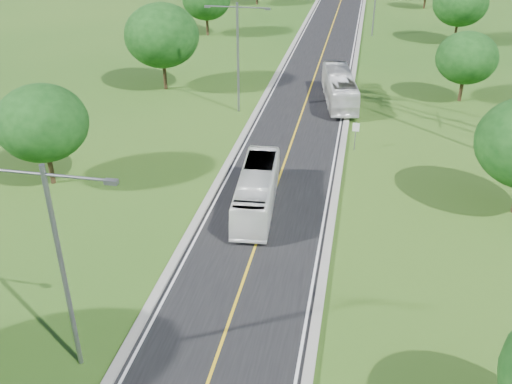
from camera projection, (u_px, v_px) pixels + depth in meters
ground at (317, 70)px, 66.29m from camera, size 260.00×260.00×0.00m
road at (322, 56)px, 71.44m from camera, size 8.00×150.00×0.06m
curb_left at (288, 53)px, 72.12m from camera, size 0.50×150.00×0.22m
curb_right at (356, 57)px, 70.69m from camera, size 0.50×150.00×0.22m
speed_limit_sign at (356, 132)px, 45.68m from camera, size 0.55×0.09×2.40m
streetlight_near_left at (60, 255)px, 23.09m from camera, size 5.90×0.25×10.00m
streetlight_mid_left at (238, 49)px, 51.52m from camera, size 5.90×0.25×10.00m
tree_lb at (42, 123)px, 39.18m from camera, size 6.30×6.30×7.33m
tree_lc at (162, 36)px, 57.52m from camera, size 7.56×7.56×8.79m
tree_rc at (467, 58)px, 54.79m from camera, size 5.88×5.88×6.84m
tree_rd at (461, 3)px, 74.69m from camera, size 7.14×7.14×8.30m
bus_outbound at (339, 88)px, 55.58m from camera, size 4.31×10.97×2.98m
bus_inbound at (257, 190)px, 37.53m from camera, size 3.00×9.79×2.68m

